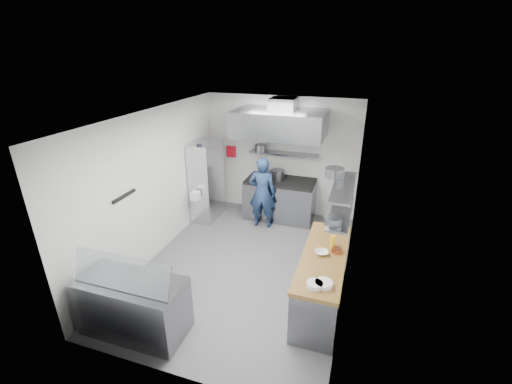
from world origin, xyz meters
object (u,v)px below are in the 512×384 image
(wire_rack, at_px, (207,181))
(chef, at_px, (262,193))
(display_case, at_px, (133,306))
(gas_range, at_px, (280,200))

(wire_rack, bearing_deg, chef, -1.40)
(chef, bearing_deg, display_case, 69.50)
(chef, distance_m, display_case, 3.67)
(gas_range, bearing_deg, chef, -116.92)
(gas_range, distance_m, display_case, 4.24)
(wire_rack, xyz_separation_m, display_case, (0.56, -3.59, -0.50))
(wire_rack, bearing_deg, gas_range, 17.23)
(gas_range, xyz_separation_m, chef, (-0.27, -0.54, 0.37))
(gas_range, xyz_separation_m, display_case, (-1.07, -4.10, -0.03))
(gas_range, xyz_separation_m, wire_rack, (-1.63, -0.51, 0.48))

